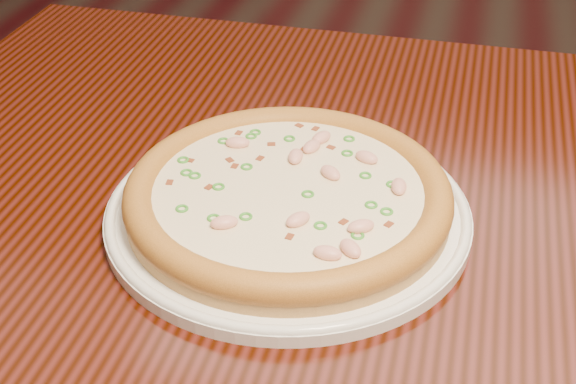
# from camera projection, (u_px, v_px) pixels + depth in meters

# --- Properties ---
(hero_table) EXTENTS (1.20, 0.80, 0.75)m
(hero_table) POSITION_uv_depth(u_px,v_px,m) (413.00, 285.00, 0.82)
(hero_table) COLOR black
(hero_table) RESTS_ON ground
(plate) EXTENTS (0.34, 0.34, 0.02)m
(plate) POSITION_uv_depth(u_px,v_px,m) (288.00, 211.00, 0.74)
(plate) COLOR white
(plate) RESTS_ON hero_table
(pizza) EXTENTS (0.30, 0.30, 0.03)m
(pizza) POSITION_uv_depth(u_px,v_px,m) (288.00, 195.00, 0.73)
(pizza) COLOR tan
(pizza) RESTS_ON plate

